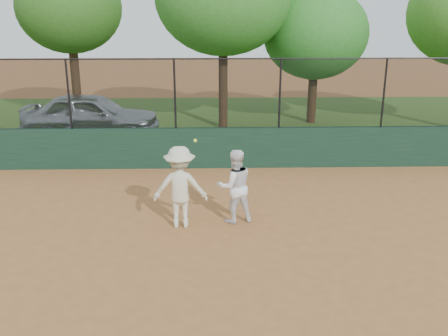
{
  "coord_description": "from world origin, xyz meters",
  "views": [
    {
      "loc": [
        0.53,
        -8.16,
        4.54
      ],
      "look_at": [
        0.8,
        2.2,
        1.2
      ],
      "focal_mm": 40.0,
      "sensor_mm": 36.0,
      "label": 1
    }
  ],
  "objects_px": {
    "tree_3": "(315,34)",
    "parked_car": "(91,116)",
    "player_second": "(235,186)",
    "player_main": "(180,187)",
    "tree_1": "(69,8)"
  },
  "relations": [
    {
      "from": "tree_3",
      "to": "parked_car",
      "type": "bearing_deg",
      "value": -164.08
    },
    {
      "from": "player_second",
      "to": "player_main",
      "type": "relative_size",
      "value": 0.82
    },
    {
      "from": "tree_1",
      "to": "tree_3",
      "type": "bearing_deg",
      "value": -2.85
    },
    {
      "from": "player_main",
      "to": "tree_3",
      "type": "height_order",
      "value": "tree_3"
    },
    {
      "from": "parked_car",
      "to": "tree_1",
      "type": "height_order",
      "value": "tree_1"
    },
    {
      "from": "player_second",
      "to": "player_main",
      "type": "height_order",
      "value": "player_main"
    },
    {
      "from": "player_main",
      "to": "tree_3",
      "type": "xyz_separation_m",
      "value": [
        4.81,
        10.21,
        2.65
      ]
    },
    {
      "from": "player_main",
      "to": "tree_1",
      "type": "bearing_deg",
      "value": 114.47
    },
    {
      "from": "tree_1",
      "to": "player_second",
      "type": "bearing_deg",
      "value": -59.98
    },
    {
      "from": "player_main",
      "to": "tree_3",
      "type": "distance_m",
      "value": 11.6
    },
    {
      "from": "parked_car",
      "to": "player_second",
      "type": "height_order",
      "value": "player_second"
    },
    {
      "from": "player_second",
      "to": "tree_3",
      "type": "distance_m",
      "value": 10.96
    },
    {
      "from": "tree_1",
      "to": "player_main",
      "type": "bearing_deg",
      "value": -65.53
    },
    {
      "from": "player_second",
      "to": "tree_1",
      "type": "height_order",
      "value": "tree_1"
    },
    {
      "from": "parked_car",
      "to": "tree_1",
      "type": "distance_m",
      "value": 4.85
    }
  ]
}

